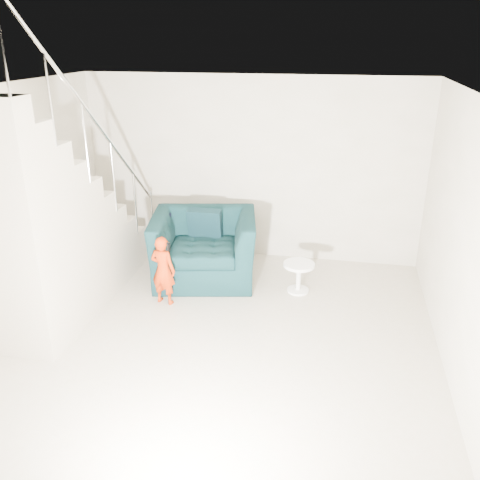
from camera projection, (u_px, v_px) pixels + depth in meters
name	position (u px, v px, depth m)	size (l,w,h in m)	color
floor	(204.00, 352.00, 5.51)	(5.50, 5.50, 0.00)	tan
ceiling	(196.00, 95.00, 4.49)	(5.50, 5.50, 0.00)	silver
back_wall	(251.00, 169.00, 7.50)	(5.00, 5.00, 0.00)	#A29B84
front_wall	(50.00, 438.00, 2.50)	(5.00, 5.00, 0.00)	#A29B84
right_wall	(470.00, 257.00, 4.54)	(5.50, 5.50, 0.00)	#A29B84
armchair	(204.00, 247.00, 7.05)	(1.41, 1.23, 0.91)	black
toddler	(163.00, 270.00, 6.37)	(0.33, 0.22, 0.91)	#8D1504
side_table	(299.00, 273.00, 6.71)	(0.41, 0.41, 0.41)	white
staircase	(52.00, 239.00, 6.02)	(1.02, 3.03, 3.62)	#ADA089
cushion	(205.00, 224.00, 7.20)	(0.48, 0.14, 0.46)	black
throw	(165.00, 236.00, 7.11)	(0.05, 0.48, 0.54)	black
phone	(169.00, 247.00, 6.21)	(0.02, 0.05, 0.10)	black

